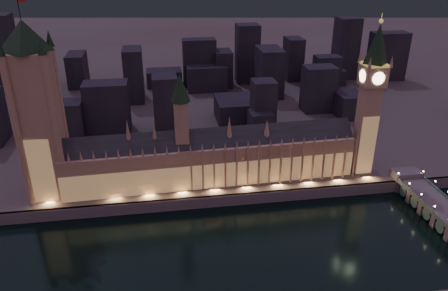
{
  "coord_description": "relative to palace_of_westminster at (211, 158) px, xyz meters",
  "views": [
    {
      "loc": [
        -35.63,
        -205.84,
        159.47
      ],
      "look_at": [
        5.0,
        55.0,
        38.0
      ],
      "focal_mm": 35.0,
      "sensor_mm": 36.0,
      "label": 1
    }
  ],
  "objects": [
    {
      "name": "ground_plane",
      "position": [
        3.17,
        -61.74,
        -26.37
      ],
      "size": [
        2000.0,
        2000.0,
        0.0
      ],
      "primitive_type": "plane",
      "color": "black",
      "rests_on": "ground"
    },
    {
      "name": "north_bank",
      "position": [
        3.17,
        458.26,
        -22.37
      ],
      "size": [
        2000.0,
        960.0,
        8.0
      ],
      "primitive_type": "cube",
      "color": "#46332E",
      "rests_on": "ground"
    },
    {
      "name": "embankment_wall",
      "position": [
        3.17,
        -20.74,
        -22.37
      ],
      "size": [
        2000.0,
        2.5,
        8.0
      ],
      "primitive_type": "cube",
      "color": "#524C4B",
      "rests_on": "ground"
    },
    {
      "name": "palace_of_westminster",
      "position": [
        0.0,
        0.0,
        0.0
      ],
      "size": [
        202.0,
        27.6,
        78.0
      ],
      "color": "#987C5D",
      "rests_on": "north_bank"
    },
    {
      "name": "victoria_tower",
      "position": [
        -106.83,
        0.18,
        43.93
      ],
      "size": [
        31.68,
        31.68,
        125.39
      ],
      "color": "#987C5D",
      "rests_on": "north_bank"
    },
    {
      "name": "elizabeth_tower",
      "position": [
        111.17,
        0.18,
        44.3
      ],
      "size": [
        18.0,
        18.0,
        112.28
      ],
      "color": "#987C5D",
      "rests_on": "north_bank"
    },
    {
      "name": "westminster_bridge",
      "position": [
        138.37,
        -65.19,
        -20.39
      ],
      "size": [
        19.68,
        113.0,
        15.9
      ],
      "color": "#524C4B",
      "rests_on": "ground"
    },
    {
      "name": "city_backdrop",
      "position": [
        31.35,
        184.49,
        5.34
      ],
      "size": [
        496.05,
        215.63,
        85.32
      ],
      "color": "black",
      "rests_on": "north_bank"
    }
  ]
}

